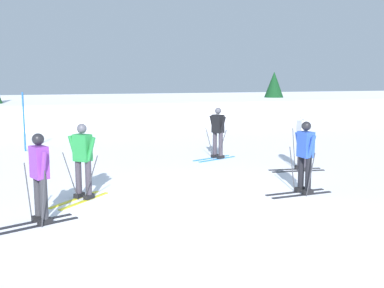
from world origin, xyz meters
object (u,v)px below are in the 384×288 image
Objects in this scene: skier_purple at (39,176)px; conifer_far_right at (274,90)px; trail_marker_pole at (24,122)px; skier_black at (218,131)px; skier_white at (302,139)px; skier_green at (83,159)px; skier_blue at (305,155)px.

skier_purple is 0.57× the size of conifer_far_right.
conifer_far_right reaches higher than trail_marker_pole.
trail_marker_pole reaches higher than skier_black.
skier_white is 6.48m from skier_green.
conifer_far_right is (14.00, 18.48, 0.84)m from skier_green.
trail_marker_pole is at bearing 94.55° from skier_purple.
skier_black and skier_purple have the same top height.
skier_blue is at bearing 5.24° from skier_purple.
conifer_far_right is at bearing 57.20° from skier_black.
skier_green is at bearing -77.86° from trail_marker_pole.
skier_purple is at bearing -85.45° from trail_marker_pole.
skier_green is 0.80× the size of trail_marker_pole.
skier_black is 1.00× the size of skier_green.
skier_blue is at bearing -11.23° from skier_green.
trail_marker_pole is at bearing 128.12° from skier_blue.
skier_black is 7.78m from skier_purple.
skier_green is 0.57× the size of conifer_far_right.
skier_white is at bearing 12.63° from skier_green.
skier_green is 23.20m from conifer_far_right.
trail_marker_pole reaches higher than skier_green.
skier_white is (1.32, 2.41, 0.00)m from skier_blue.
skier_white is at bearing 22.26° from skier_purple.
conifer_far_right is at bearing 35.37° from trail_marker_pole.
trail_marker_pole reaches higher than skier_blue.
skier_blue is 10.69m from trail_marker_pole.
skier_black is 0.80× the size of trail_marker_pole.
trail_marker_pole reaches higher than skier_white.
trail_marker_pole is (-1.59, 7.41, 0.16)m from skier_green.
skier_purple is (-5.52, -5.48, 0.00)m from skier_black.
skier_purple is at bearing -157.74° from skier_white.
skier_green is 7.58m from trail_marker_pole.
trail_marker_pole is (-0.71, 8.94, 0.16)m from skier_purple.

